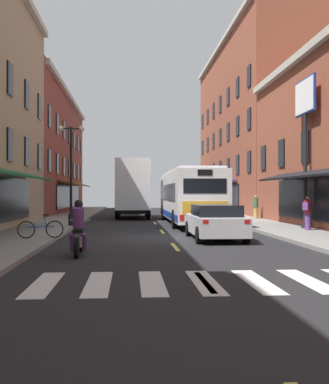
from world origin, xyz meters
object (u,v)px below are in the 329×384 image
object	(u,v)px
street_lamp_twin	(71,170)
sedan_near	(215,222)
box_truck	(133,190)
transit_bus	(189,196)
pedestrian_far	(256,207)
bicycle_near	(41,229)
motorcycle_rider	(79,231)
billboard_sign	(305,116)
sedan_mid	(132,206)
pedestrian_near	(308,212)

from	to	relation	value
street_lamp_twin	sedan_near	bearing A→B (deg)	-45.99
box_truck	transit_bus	bearing A→B (deg)	-63.54
transit_bus	pedestrian_far	xyz separation A→B (m)	(4.91, 3.06, -0.73)
transit_bus	sedan_near	bearing A→B (deg)	-90.86
bicycle_near	pedestrian_far	size ratio (longest dim) A/B	1.08
sedan_near	motorcycle_rider	size ratio (longest dim) A/B	2.21
transit_bus	box_truck	bearing A→B (deg)	116.46
motorcycle_rider	street_lamp_twin	xyz separation A→B (m)	(-1.57, 11.11, 2.35)
bicycle_near	pedestrian_far	xyz separation A→B (m)	(11.84, 13.06, 0.44)
billboard_sign	pedestrian_far	xyz separation A→B (m)	(-0.15, 8.67, -4.71)
sedan_near	sedan_mid	distance (m)	25.92
transit_bus	sedan_mid	bearing A→B (deg)	101.52
sedan_near	street_lamp_twin	size ratio (longest dim) A/B	0.87
bicycle_near	street_lamp_twin	size ratio (longest dim) A/B	0.32
sedan_mid	pedestrian_far	size ratio (longest dim) A/B	2.74
motorcycle_rider	pedestrian_near	size ratio (longest dim) A/B	1.29
pedestrian_far	street_lamp_twin	xyz separation A→B (m)	(-11.54, -6.04, 2.12)
box_truck	street_lamp_twin	size ratio (longest dim) A/B	1.35
street_lamp_twin	billboard_sign	bearing A→B (deg)	-12.64
box_truck	motorcycle_rider	size ratio (longest dim) A/B	3.44
billboard_sign	pedestrian_far	distance (m)	9.86
bicycle_near	pedestrian_far	bearing A→B (deg)	47.82
transit_bus	street_lamp_twin	world-z (taller)	street_lamp_twin
motorcycle_rider	street_lamp_twin	bearing A→B (deg)	98.04
sedan_near	bicycle_near	bearing A→B (deg)	-177.40
billboard_sign	sedan_mid	xyz separation A→B (m)	(-8.33, 21.64, -4.97)
sedan_near	pedestrian_far	bearing A→B (deg)	68.36
motorcycle_rider	pedestrian_far	bearing A→B (deg)	59.83
motorcycle_rider	bicycle_near	bearing A→B (deg)	114.47
pedestrian_near	sedan_mid	bearing A→B (deg)	152.50
box_truck	motorcycle_rider	distance (m)	20.86
sedan_near	motorcycle_rider	distance (m)	6.60
billboard_sign	sedan_mid	size ratio (longest dim) A/B	1.70
billboard_sign	transit_bus	distance (m)	8.54
street_lamp_twin	motorcycle_rider	bearing A→B (deg)	-81.96
box_truck	bicycle_near	bearing A→B (deg)	-102.26
transit_bus	sedan_mid	size ratio (longest dim) A/B	2.91
sedan_mid	pedestrian_near	world-z (taller)	pedestrian_near
billboard_sign	transit_bus	xyz separation A→B (m)	(-5.07, 5.61, -3.98)
sedan_near	bicycle_near	xyz separation A→B (m)	(-6.78, -0.31, -0.21)
transit_bus	sedan_near	distance (m)	9.75
billboard_sign	bicycle_near	bearing A→B (deg)	-159.86
sedan_mid	pedestrian_far	xyz separation A→B (m)	(8.18, -12.97, 0.25)
motorcycle_rider	billboard_sign	bearing A→B (deg)	39.97
box_truck	sedan_near	xyz separation A→B (m)	(3.16, -16.34, -1.39)
box_truck	motorcycle_rider	world-z (taller)	box_truck
sedan_mid	pedestrian_far	distance (m)	15.34
motorcycle_rider	bicycle_near	size ratio (longest dim) A/B	1.22
box_truck	bicycle_near	xyz separation A→B (m)	(-3.62, -16.64, -1.60)
motorcycle_rider	bicycle_near	world-z (taller)	motorcycle_rider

